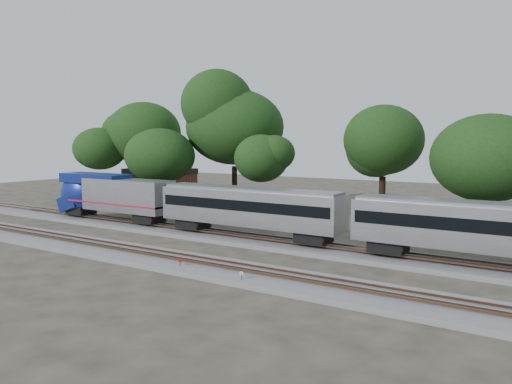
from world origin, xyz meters
The scene contains 14 objects.
ground centered at (0.00, 0.00, 0.00)m, with size 160.00×160.00×0.00m, color #383328.
track_far centered at (0.00, 6.00, 0.21)m, with size 160.00×5.00×0.73m.
track_near centered at (0.00, -4.00, 0.21)m, with size 160.00×5.00×0.73m.
switch_stand_red centered at (2.41, -5.35, 0.60)m, with size 0.29×0.12×0.94m.
switch_stand_white centered at (8.15, -5.83, 0.59)m, with size 0.30×0.07×0.93m.
switch_lever centered at (6.60, -5.61, 0.15)m, with size 0.50×0.30×0.30m, color #512D19.
brick_building centered at (-30.43, 27.25, 2.45)m, with size 10.30×7.40×4.86m.
tree_0 centered at (-33.78, 18.00, 8.14)m, with size 8.29×8.29×11.69m.
tree_1 centered at (-28.60, 22.01, 10.42)m, with size 10.60×10.60×14.94m.
tree_2 centered at (-18.34, 14.58, 7.45)m, with size 7.59×7.59×10.70m.
tree_3 centered at (-11.72, 21.68, 11.14)m, with size 11.33×11.33×15.97m.
tree_4 centered at (-4.44, 16.72, 7.34)m, with size 7.49×7.49×10.55m.
tree_5 centered at (6.88, 26.05, 9.48)m, with size 9.64×9.64×13.60m.
tree_6 centered at (19.47, 17.57, 7.85)m, with size 8.00×8.00×11.28m.
Camera 1 is at (26.24, -32.29, 9.59)m, focal length 35.00 mm.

